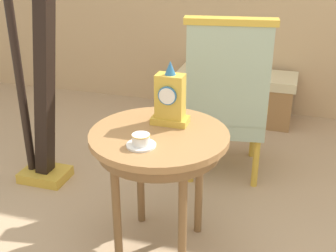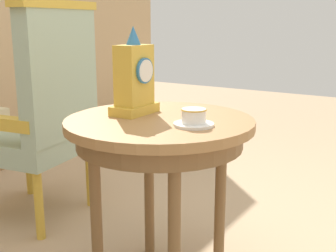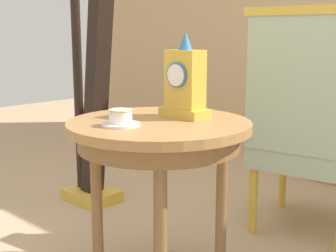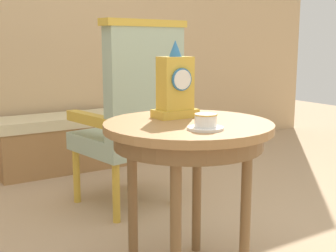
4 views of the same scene
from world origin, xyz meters
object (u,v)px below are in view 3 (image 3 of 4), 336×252
Objects in this scene: mantel_clock at (185,83)px; harp at (92,79)px; armchair at (307,122)px; teacup_left at (121,119)px; side_table at (159,141)px.

mantel_clock is 0.18× the size of harp.
mantel_clock is 0.78m from armchair.
teacup_left is 1.05m from armchair.
harp is at bearing -159.77° from armchair.
mantel_clock is 0.29× the size of armchair.
harp is at bearing 147.30° from teacup_left.
harp is (-1.15, -0.42, 0.17)m from armchair.
side_table is at bearing 78.29° from teacup_left.
armchair is at bearing 77.23° from side_table.
teacup_left is at bearing -100.29° from mantel_clock.
teacup_left is 0.08× the size of harp.
teacup_left is 0.42× the size of mantel_clock.
mantel_clock is at bearing -103.52° from armchair.
side_table is 5.01× the size of teacup_left.
teacup_left is 0.32m from mantel_clock.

